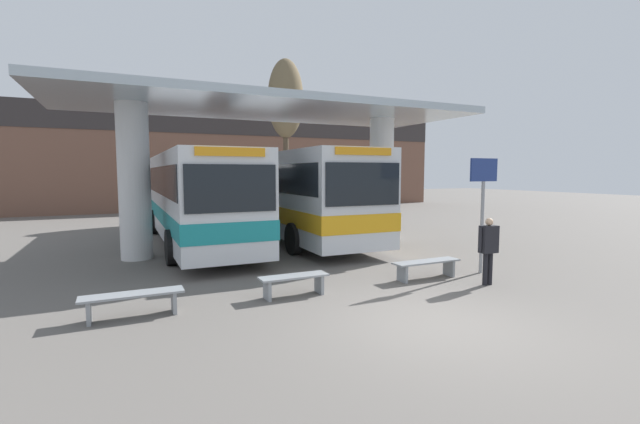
{
  "coord_description": "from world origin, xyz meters",
  "views": [
    {
      "loc": [
        -4.94,
        -5.8,
        2.67
      ],
      "look_at": [
        0.0,
        4.64,
        1.6
      ],
      "focal_mm": 24.0,
      "sensor_mm": 36.0,
      "label": 1
    }
  ],
  "objects_px": {
    "pedestrian_waiting": "(488,244)",
    "info_sign_platform": "(483,192)",
    "transit_bus_left_bay": "(194,194)",
    "poplar_tree_behind_left": "(286,101)",
    "waiting_bench_near_pillar": "(133,299)",
    "waiting_bench_far_platform": "(294,281)",
    "transit_bus_center_bay": "(292,191)",
    "waiting_bench_mid_platform": "(426,265)"
  },
  "relations": [
    {
      "from": "poplar_tree_behind_left",
      "to": "pedestrian_waiting",
      "type": "bearing_deg",
      "value": -94.77
    },
    {
      "from": "transit_bus_center_bay",
      "to": "waiting_bench_near_pillar",
      "type": "distance_m",
      "value": 10.3
    },
    {
      "from": "transit_bus_center_bay",
      "to": "poplar_tree_behind_left",
      "type": "height_order",
      "value": "poplar_tree_behind_left"
    },
    {
      "from": "waiting_bench_far_platform",
      "to": "info_sign_platform",
      "type": "height_order",
      "value": "info_sign_platform"
    },
    {
      "from": "waiting_bench_near_pillar",
      "to": "poplar_tree_behind_left",
      "type": "xyz_separation_m",
      "value": [
        9.14,
        16.07,
        6.62
      ]
    },
    {
      "from": "transit_bus_center_bay",
      "to": "pedestrian_waiting",
      "type": "bearing_deg",
      "value": 99.93
    },
    {
      "from": "transit_bus_left_bay",
      "to": "pedestrian_waiting",
      "type": "height_order",
      "value": "transit_bus_left_bay"
    },
    {
      "from": "transit_bus_left_bay",
      "to": "info_sign_platform",
      "type": "bearing_deg",
      "value": 126.83
    },
    {
      "from": "pedestrian_waiting",
      "to": "waiting_bench_near_pillar",
      "type": "bearing_deg",
      "value": 175.9
    },
    {
      "from": "waiting_bench_near_pillar",
      "to": "info_sign_platform",
      "type": "relative_size",
      "value": 0.59
    },
    {
      "from": "waiting_bench_mid_platform",
      "to": "pedestrian_waiting",
      "type": "bearing_deg",
      "value": -49.36
    },
    {
      "from": "pedestrian_waiting",
      "to": "waiting_bench_far_platform",
      "type": "bearing_deg",
      "value": 170.4
    },
    {
      "from": "waiting_bench_far_platform",
      "to": "waiting_bench_mid_platform",
      "type": "bearing_deg",
      "value": 0.0
    },
    {
      "from": "info_sign_platform",
      "to": "transit_bus_left_bay",
      "type": "bearing_deg",
      "value": 126.43
    },
    {
      "from": "transit_bus_left_bay",
      "to": "info_sign_platform",
      "type": "distance_m",
      "value": 10.25
    },
    {
      "from": "waiting_bench_far_platform",
      "to": "transit_bus_left_bay",
      "type": "bearing_deg",
      "value": 95.36
    },
    {
      "from": "transit_bus_left_bay",
      "to": "pedestrian_waiting",
      "type": "distance_m",
      "value": 10.67
    },
    {
      "from": "transit_bus_center_bay",
      "to": "poplar_tree_behind_left",
      "type": "distance_m",
      "value": 9.95
    },
    {
      "from": "transit_bus_left_bay",
      "to": "pedestrian_waiting",
      "type": "xyz_separation_m",
      "value": [
        5.28,
        -9.23,
        -0.88
      ]
    },
    {
      "from": "waiting_bench_near_pillar",
      "to": "waiting_bench_far_platform",
      "type": "bearing_deg",
      "value": -0.0
    },
    {
      "from": "transit_bus_center_bay",
      "to": "waiting_bench_mid_platform",
      "type": "xyz_separation_m",
      "value": [
        0.46,
        -7.99,
        -1.55
      ]
    },
    {
      "from": "waiting_bench_mid_platform",
      "to": "transit_bus_center_bay",
      "type": "bearing_deg",
      "value": 93.28
    },
    {
      "from": "waiting_bench_far_platform",
      "to": "poplar_tree_behind_left",
      "type": "distance_m",
      "value": 18.38
    },
    {
      "from": "pedestrian_waiting",
      "to": "poplar_tree_behind_left",
      "type": "relative_size",
      "value": 0.17
    },
    {
      "from": "waiting_bench_far_platform",
      "to": "poplar_tree_behind_left",
      "type": "relative_size",
      "value": 0.16
    },
    {
      "from": "transit_bus_left_bay",
      "to": "poplar_tree_behind_left",
      "type": "height_order",
      "value": "poplar_tree_behind_left"
    },
    {
      "from": "transit_bus_center_bay",
      "to": "poplar_tree_behind_left",
      "type": "bearing_deg",
      "value": -108.05
    },
    {
      "from": "waiting_bench_mid_platform",
      "to": "waiting_bench_far_platform",
      "type": "distance_m",
      "value": 3.59
    },
    {
      "from": "waiting_bench_far_platform",
      "to": "poplar_tree_behind_left",
      "type": "bearing_deg",
      "value": 69.68
    },
    {
      "from": "transit_bus_left_bay",
      "to": "poplar_tree_behind_left",
      "type": "xyz_separation_m",
      "value": [
        6.72,
        7.93,
        5.11
      ]
    },
    {
      "from": "waiting_bench_near_pillar",
      "to": "waiting_bench_far_platform",
      "type": "height_order",
      "value": "same"
    },
    {
      "from": "transit_bus_center_bay",
      "to": "info_sign_platform",
      "type": "distance_m",
      "value": 8.39
    },
    {
      "from": "waiting_bench_near_pillar",
      "to": "poplar_tree_behind_left",
      "type": "distance_m",
      "value": 19.64
    },
    {
      "from": "waiting_bench_near_pillar",
      "to": "poplar_tree_behind_left",
      "type": "height_order",
      "value": "poplar_tree_behind_left"
    },
    {
      "from": "transit_bus_center_bay",
      "to": "poplar_tree_behind_left",
      "type": "relative_size",
      "value": 1.26
    },
    {
      "from": "transit_bus_center_bay",
      "to": "waiting_bench_far_platform",
      "type": "xyz_separation_m",
      "value": [
        -3.13,
        -7.99,
        -1.57
      ]
    },
    {
      "from": "waiting_bench_near_pillar",
      "to": "waiting_bench_mid_platform",
      "type": "relative_size",
      "value": 0.98
    },
    {
      "from": "pedestrian_waiting",
      "to": "info_sign_platform",
      "type": "bearing_deg",
      "value": 54.91
    },
    {
      "from": "pedestrian_waiting",
      "to": "poplar_tree_behind_left",
      "type": "xyz_separation_m",
      "value": [
        1.43,
        17.16,
        5.99
      ]
    },
    {
      "from": "transit_bus_left_bay",
      "to": "poplar_tree_behind_left",
      "type": "distance_m",
      "value": 11.58
    },
    {
      "from": "transit_bus_left_bay",
      "to": "info_sign_platform",
      "type": "height_order",
      "value": "transit_bus_left_bay"
    },
    {
      "from": "transit_bus_center_bay",
      "to": "waiting_bench_far_platform",
      "type": "bearing_deg",
      "value": 69.85
    }
  ]
}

